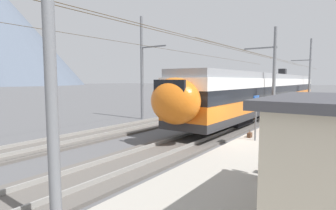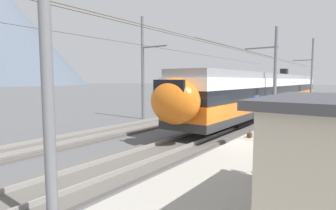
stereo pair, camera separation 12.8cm
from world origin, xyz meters
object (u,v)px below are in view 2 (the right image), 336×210
at_px(platform_sign, 256,108).
at_px(catenary_mast_mid, 273,73).
at_px(train_far_track, 267,87).
at_px(passenger_walking, 264,147).
at_px(handbag_beside_passenger, 262,169).
at_px(potted_plant_platform_edge, 279,126).
at_px(platform_shelter, 336,164).
at_px(train_near_platform, 270,91).
at_px(catenary_mast_west, 41,56).
at_px(catenary_mast_far_side, 144,67).
at_px(handbag_near_sign, 250,135).
at_px(catenary_mast_east, 310,72).

bearing_deg(platform_sign, catenary_mast_mid, 9.61).
xyz_separation_m(train_far_track, passenger_walking, (-37.41, -10.34, -0.89)).
xyz_separation_m(handbag_beside_passenger, potted_plant_platform_edge, (6.54, 1.07, 0.30)).
bearing_deg(platform_sign, potted_plant_platform_edge, -14.65).
height_order(potted_plant_platform_edge, platform_shelter, platform_shelter).
xyz_separation_m(train_near_platform, train_far_track, (18.34, 5.34, 0.00)).
bearing_deg(passenger_walking, platform_sign, 20.30).
xyz_separation_m(handbag_beside_passenger, platform_shelter, (-2.41, -2.07, 1.17)).
xyz_separation_m(catenary_mast_west, catenary_mast_far_side, (14.03, 9.40, 0.64)).
xyz_separation_m(catenary_mast_mid, platform_sign, (-7.56, -1.28, -1.78)).
xyz_separation_m(catenary_mast_west, passenger_walking, (4.80, -3.09, -2.42)).
height_order(train_near_platform, passenger_walking, train_near_platform).
distance_m(train_near_platform, handbag_near_sign, 14.06).
bearing_deg(handbag_near_sign, train_near_platform, 11.43).
distance_m(catenary_mast_mid, passenger_walking, 13.06).
bearing_deg(platform_sign, catenary_mast_east, 2.91).
distance_m(catenary_mast_west, handbag_beside_passenger, 6.85).
distance_m(catenary_mast_east, catenary_mast_far_side, 22.43).
height_order(catenary_mast_west, platform_shelter, catenary_mast_west).
xyz_separation_m(platform_sign, potted_plant_platform_edge, (2.14, -0.56, -1.15)).
relative_size(train_near_platform, catenary_mast_east, 0.68).
xyz_separation_m(train_near_platform, handbag_beside_passenger, (-18.57, -4.83, -1.70)).
relative_size(catenary_mast_mid, catenary_mast_far_side, 1.00).
height_order(catenary_mast_east, handbag_beside_passenger, catenary_mast_east).
bearing_deg(potted_plant_platform_edge, train_far_track, 16.67).
height_order(catenary_mast_west, catenary_mast_east, catenary_mast_east).
xyz_separation_m(catenary_mast_east, potted_plant_platform_edge, (-22.55, -1.81, -3.50)).
bearing_deg(catenary_mast_far_side, catenary_mast_east, -24.86).
relative_size(train_near_platform, handbag_beside_passenger, 87.92).
bearing_deg(train_far_track, handbag_beside_passenger, -164.61).
relative_size(catenary_mast_west, platform_sign, 23.19).
bearing_deg(passenger_walking, catenary_mast_east, 5.91).
distance_m(handbag_beside_passenger, platform_shelter, 3.39).
bearing_deg(potted_plant_platform_edge, platform_sign, 165.35).
distance_m(catenary_mast_mid, catenary_mast_far_side, 9.96).
distance_m(train_near_platform, catenary_mast_far_side, 12.55).
bearing_deg(train_near_platform, passenger_walking, -165.29).
bearing_deg(platform_sign, train_far_track, 14.70).
bearing_deg(catenary_mast_west, handbag_near_sign, -4.76).
relative_size(platform_sign, handbag_near_sign, 5.77).
distance_m(train_near_platform, train_far_track, 19.10).
distance_m(train_near_platform, catenary_mast_east, 10.90).
bearing_deg(passenger_walking, handbag_beside_passenger, 19.79).
bearing_deg(catenary_mast_east, handbag_near_sign, -178.05).
relative_size(catenary_mast_far_side, platform_shelter, 13.32).
bearing_deg(train_far_track, catenary_mast_far_side, 175.63).
bearing_deg(potted_plant_platform_edge, catenary_mast_mid, 18.76).
relative_size(catenary_mast_west, catenary_mast_far_side, 1.00).
bearing_deg(potted_plant_platform_edge, handbag_beside_passenger, -170.71).
relative_size(train_near_platform, train_far_track, 0.98).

